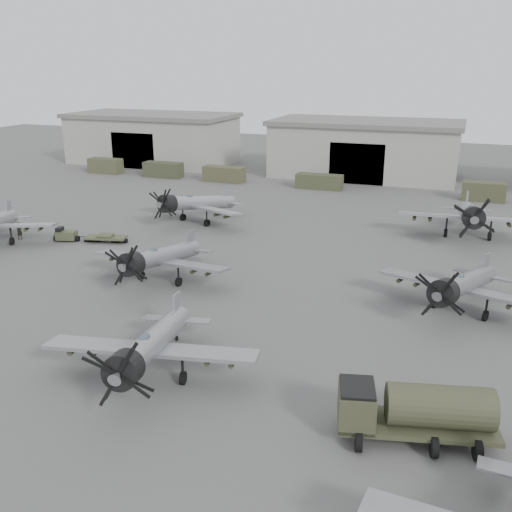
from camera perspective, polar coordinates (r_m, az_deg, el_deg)
The scene contains 16 objects.
ground at distance 36.52m, azimuth -6.85°, elevation -9.12°, with size 220.00×220.00×0.00m, color #535250.
hangar_left at distance 105.75m, azimuth -10.27°, elevation 11.53°, with size 29.00×14.80×8.70m.
hangar_center at distance 92.67m, azimuth 10.86°, elevation 10.53°, with size 29.00×14.80×8.70m.
support_truck_0 at distance 97.36m, azimuth -14.81°, elevation 8.72°, with size 5.51×2.20×2.37m, color #45482F.
support_truck_1 at distance 91.73m, azimuth -9.26°, elevation 8.51°, with size 6.19×2.20×2.35m, color #393E28.
support_truck_2 at distance 87.15m, azimuth -3.21°, elevation 8.17°, with size 6.34×2.20×2.29m, color #47472E.
support_truck_3 at distance 82.50m, azimuth 6.34°, elevation 7.42°, with size 6.60×2.20×2.06m, color #3F432C.
support_truck_5 at distance 80.19m, azimuth 21.79°, elevation 6.01°, with size 5.39×2.20×2.44m, color #40422B.
aircraft_near_1 at distance 32.21m, azimuth -10.68°, elevation -8.91°, with size 12.21×10.99×4.85m.
aircraft_mid_1 at distance 46.40m, azimuth -9.81°, elevation -0.20°, with size 11.89×10.70×4.75m.
aircraft_mid_2 at distance 42.49m, azimuth 19.86°, elevation -2.80°, with size 12.09×10.88×4.84m.
aircraft_far_0 at distance 63.70m, azimuth -6.30°, elevation 5.25°, with size 12.56×11.33×5.05m.
aircraft_far_1 at distance 61.41m, azimuth 20.61°, elevation 3.90°, with size 14.08×12.67×5.62m.
fuel_tanker at distance 28.57m, azimuth 15.66°, elevation -14.50°, with size 7.76×4.59×2.85m.
tug_trailer at distance 59.85m, azimuth -17.07°, elevation 1.90°, with size 7.21×2.99×1.43m.
ground_crew at distance 62.60m, azimuth -22.58°, elevation 2.38°, with size 0.68×0.45×1.86m, color #373A26.
Camera 1 is at (15.15, -28.59, 16.93)m, focal length 40.00 mm.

